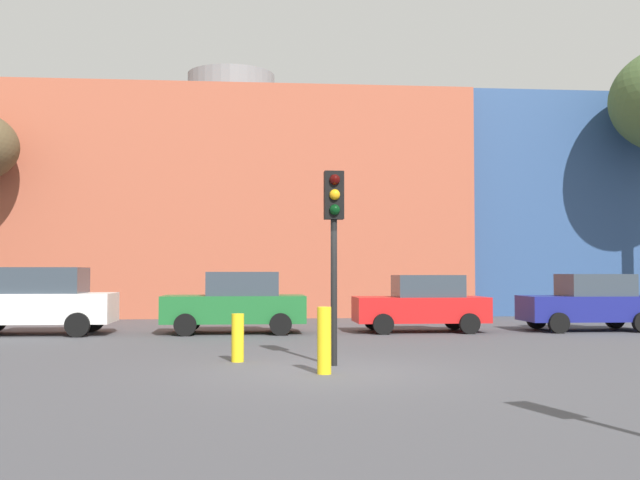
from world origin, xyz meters
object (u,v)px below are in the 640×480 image
(bollard_yellow_1, at_px, (238,338))
(parked_car_4, at_px, (590,302))
(parked_car_3, at_px, (422,304))
(traffic_light_island, at_px, (334,222))
(parked_car_2, at_px, (236,303))
(parked_car_1, at_px, (37,301))
(bollard_yellow_0, at_px, (324,340))

(bollard_yellow_1, bearing_deg, parked_car_4, 34.02)
(parked_car_4, bearing_deg, parked_car_3, 0.00)
(traffic_light_island, bearing_deg, parked_car_2, -166.64)
(parked_car_1, bearing_deg, parked_car_4, -180.00)
(traffic_light_island, distance_m, bollard_yellow_0, 2.39)
(parked_car_4, xyz_separation_m, bollard_yellow_0, (-8.70, -8.77, -0.26))
(parked_car_1, relative_size, bollard_yellow_0, 3.78)
(parked_car_1, xyz_separation_m, parked_car_2, (5.50, 0.00, -0.06))
(parked_car_1, relative_size, parked_car_2, 1.07)
(bollard_yellow_1, bearing_deg, parked_car_1, 129.50)
(parked_car_2, height_order, parked_car_4, parked_car_2)
(parked_car_2, height_order, bollard_yellow_1, parked_car_2)
(bollard_yellow_0, height_order, bollard_yellow_1, bollard_yellow_0)
(parked_car_3, bearing_deg, parked_car_4, -180.00)
(parked_car_2, relative_size, bollard_yellow_1, 4.33)
(bollard_yellow_0, relative_size, bollard_yellow_1, 1.23)
(bollard_yellow_0, bearing_deg, parked_car_4, 45.22)
(parked_car_4, bearing_deg, bollard_yellow_1, 34.02)
(parked_car_2, xyz_separation_m, traffic_light_island, (1.98, -7.66, 1.80))
(parked_car_2, distance_m, parked_car_4, 10.39)
(parked_car_3, relative_size, traffic_light_island, 1.05)
(parked_car_2, height_order, parked_car_3, parked_car_2)
(parked_car_4, bearing_deg, parked_car_2, -0.00)
(parked_car_1, distance_m, parked_car_3, 10.85)
(parked_car_2, bearing_deg, parked_car_3, 180.00)
(parked_car_3, xyz_separation_m, bollard_yellow_1, (-5.17, -6.89, -0.36))
(parked_car_1, xyz_separation_m, bollard_yellow_0, (7.19, -8.77, -0.36))
(traffic_light_island, relative_size, bollard_yellow_0, 3.18)
(parked_car_2, distance_m, bollard_yellow_0, 8.94)
(parked_car_1, bearing_deg, bollard_yellow_1, 129.50)
(parked_car_1, relative_size, bollard_yellow_1, 4.64)
(parked_car_1, distance_m, parked_car_4, 15.89)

